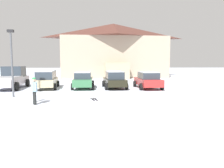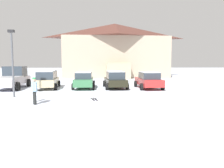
{
  "view_description": "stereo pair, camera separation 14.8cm",
  "coord_description": "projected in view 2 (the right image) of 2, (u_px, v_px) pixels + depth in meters",
  "views": [
    {
      "loc": [
        0.11,
        -9.33,
        2.65
      ],
      "look_at": [
        0.82,
        5.22,
        1.13
      ],
      "focal_mm": 35.0,
      "sensor_mm": 36.0,
      "label": 1
    },
    {
      "loc": [
        0.26,
        -9.33,
        2.65
      ],
      "look_at": [
        0.82,
        5.22,
        1.13
      ],
      "focal_mm": 35.0,
      "sensor_mm": 36.0,
      "label": 2
    }
  ],
  "objects": [
    {
      "name": "pickup_truck",
      "position": [
        12.0,
        78.0,
        21.46
      ],
      "size": [
        2.71,
        5.72,
        2.15
      ],
      "color": "#BFB5BF",
      "rests_on": "ground"
    },
    {
      "name": "parked_red_sedan",
      "position": [
        149.0,
        80.0,
        21.3
      ],
      "size": [
        2.4,
        4.5,
        1.64
      ],
      "color": "#B42928",
      "rests_on": "ground"
    },
    {
      "name": "parked_beige_suv",
      "position": [
        48.0,
        79.0,
        21.39
      ],
      "size": [
        2.44,
        4.83,
        1.75
      ],
      "color": "tan",
      "rests_on": "ground"
    },
    {
      "name": "skier_child_in_purple_jacket",
      "position": [
        35.0,
        92.0,
        14.27
      ],
      "size": [
        0.21,
        0.43,
        1.16
      ],
      "color": "black",
      "rests_on": "ground"
    },
    {
      "name": "parked_black_sedan",
      "position": [
        115.0,
        80.0,
        21.55
      ],
      "size": [
        2.43,
        4.61,
        1.69
      ],
      "color": "black",
      "rests_on": "ground"
    },
    {
      "name": "ski_lodge",
      "position": [
        115.0,
        50.0,
        37.72
      ],
      "size": [
        17.98,
        11.68,
        9.06
      ],
      "color": "tan",
      "rests_on": "ground"
    },
    {
      "name": "skier_adult_in_blue_parka",
      "position": [
        34.0,
        89.0,
        13.35
      ],
      "size": [
        0.42,
        0.53,
        1.67
      ],
      "color": "black",
      "rests_on": "ground"
    },
    {
      "name": "ground",
      "position": [
        98.0,
        122.0,
        9.54
      ],
      "size": [
        160.0,
        160.0,
        0.0
      ],
      "primitive_type": "plane",
      "color": "silver"
    },
    {
      "name": "pair_of_skis",
      "position": [
        94.0,
        99.0,
        15.17
      ],
      "size": [
        0.63,
        1.34,
        0.08
      ],
      "color": "#252129",
      "rests_on": "ground"
    },
    {
      "name": "parked_green_coupe",
      "position": [
        84.0,
        80.0,
        21.46
      ],
      "size": [
        2.2,
        4.49,
        1.63
      ],
      "color": "#387349",
      "rests_on": "ground"
    },
    {
      "name": "lamp_post",
      "position": [
        12.0,
        59.0,
        15.98
      ],
      "size": [
        0.44,
        0.24,
        4.92
      ],
      "color": "#515459",
      "rests_on": "ground"
    }
  ]
}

